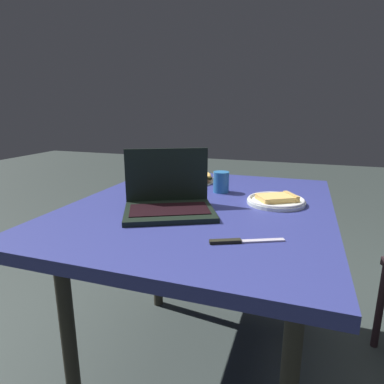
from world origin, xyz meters
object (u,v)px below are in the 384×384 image
Objects in this scene: laptop at (169,200)px; pizza_tray at (178,177)px; dining_table at (202,222)px; table_knife at (239,241)px; pizza_plate at (276,200)px; drink_cup at (221,182)px.

laptop reaches higher than pizza_tray.
dining_table is 0.41m from table_knife.
pizza_plate is (0.10, -0.28, 0.09)m from dining_table.
table_knife is (-0.21, -0.31, -0.04)m from laptop.
pizza_plate is 0.44m from table_knife.
table_knife is (-0.70, -0.46, -0.01)m from pizza_tray.
dining_table is 0.24m from drink_cup.
table_knife is at bearing -123.96° from laptop.
pizza_plate is 0.60× the size of pizza_tray.
drink_cup is at bearing 19.20° from table_knife.
pizza_plate is at bearing -71.18° from dining_table.
laptop is 1.72× the size of pizza_plate.
dining_table is at bearing -146.29° from pizza_tray.
drink_cup is at bearing -8.01° from dining_table.
drink_cup reaches higher than dining_table.
laptop is at bearing 146.34° from dining_table.
drink_cup is (-0.16, -0.27, 0.03)m from pizza_tray.
dining_table is 0.44m from pizza_tray.
table_knife is at bearing 171.32° from pizza_plate.
pizza_tray is (0.26, 0.53, 0.00)m from pizza_plate.
drink_cup reaches higher than table_knife.
table_knife reaches higher than dining_table.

